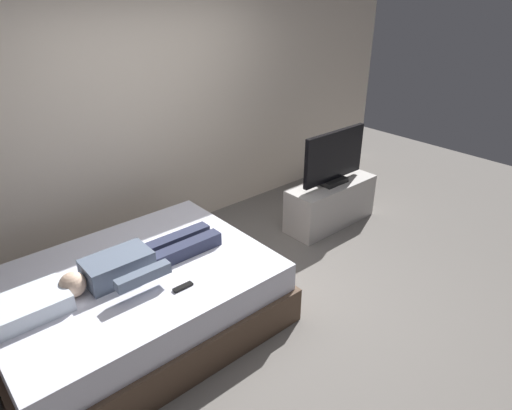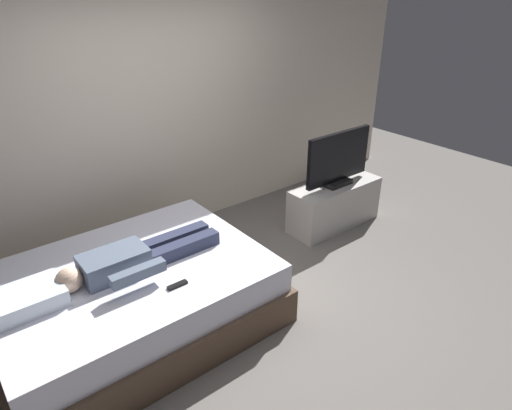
% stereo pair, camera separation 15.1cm
% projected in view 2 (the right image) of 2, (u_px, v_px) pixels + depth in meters
% --- Properties ---
extents(ground_plane, '(10.00, 10.00, 0.00)m').
position_uv_depth(ground_plane, '(260.00, 310.00, 3.78)').
color(ground_plane, slate).
extents(back_wall, '(6.40, 0.10, 2.80)m').
position_uv_depth(back_wall, '(182.00, 98.00, 4.62)').
color(back_wall, beige).
rests_on(back_wall, ground).
extents(bed, '(2.08, 1.56, 0.54)m').
position_uv_depth(bed, '(133.00, 297.00, 3.51)').
color(bed, brown).
rests_on(bed, ground).
extents(pillow, '(0.48, 0.34, 0.12)m').
position_uv_depth(pillow, '(25.00, 300.00, 2.96)').
color(pillow, white).
rests_on(pillow, bed).
extents(person, '(1.26, 0.46, 0.18)m').
position_uv_depth(person, '(132.00, 259.00, 3.35)').
color(person, slate).
rests_on(person, bed).
extents(remote, '(0.15, 0.04, 0.02)m').
position_uv_depth(remote, '(177.00, 285.00, 3.18)').
color(remote, black).
rests_on(remote, bed).
extents(tv_stand, '(1.10, 0.40, 0.50)m').
position_uv_depth(tv_stand, '(334.00, 205.00, 4.99)').
color(tv_stand, '#B7B2AD').
rests_on(tv_stand, ground).
extents(tv, '(0.88, 0.20, 0.59)m').
position_uv_depth(tv, '(338.00, 160.00, 4.75)').
color(tv, black).
rests_on(tv, tv_stand).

